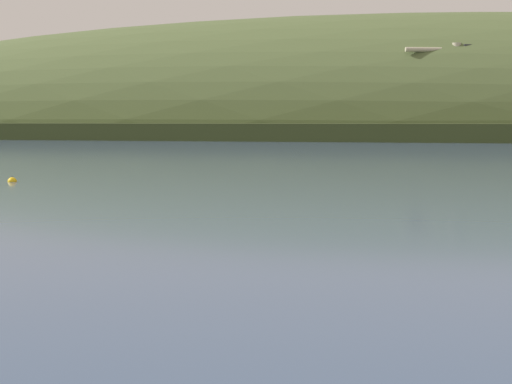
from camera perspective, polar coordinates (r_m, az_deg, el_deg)
far_shoreline_hill at (r=223.20m, az=6.62°, el=4.12°), size 533.69×127.98×67.63m
dockside_crane at (r=187.59m, az=14.32°, el=7.11°), size 15.46×7.00×22.32m
mooring_buoy_off_fishing_boat at (r=59.61m, az=-17.43°, el=0.73°), size 0.66×0.66×0.74m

